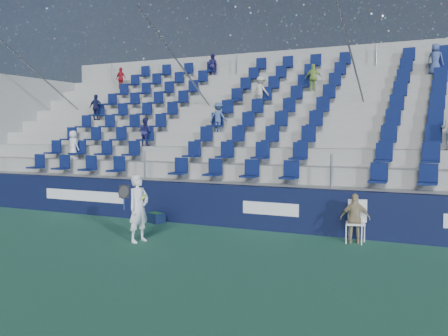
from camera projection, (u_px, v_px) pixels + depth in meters
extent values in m
plane|color=#2E6B50|center=(164.00, 249.00, 11.50)|extent=(70.00, 70.00, 0.00)
cube|color=#0E1434|center=(223.00, 205.00, 14.29)|extent=(24.00, 0.30, 1.20)
cube|color=white|center=(83.00, 196.00, 16.31)|extent=(3.20, 0.02, 0.34)
cube|color=white|center=(270.00, 209.00, 13.50)|extent=(1.60, 0.02, 0.34)
cube|color=#A1A19C|center=(231.00, 203.00, 14.81)|extent=(24.00, 0.85, 1.20)
cube|color=#A1A19C|center=(243.00, 191.00, 15.55)|extent=(24.00, 0.85, 1.70)
cube|color=#A1A19C|center=(253.00, 181.00, 16.30)|extent=(24.00, 0.85, 2.20)
cube|color=#A1A19C|center=(263.00, 172.00, 17.05)|extent=(24.00, 0.85, 2.70)
cube|color=#A1A19C|center=(271.00, 163.00, 17.79)|extent=(24.00, 0.85, 3.20)
cube|color=#A1A19C|center=(279.00, 155.00, 18.54)|extent=(24.00, 0.85, 3.70)
cube|color=#A1A19C|center=(287.00, 148.00, 19.29)|extent=(24.00, 0.85, 4.20)
cube|color=#A1A19C|center=(294.00, 141.00, 20.03)|extent=(24.00, 0.85, 4.70)
cube|color=#A1A19C|center=(300.00, 135.00, 20.78)|extent=(24.00, 0.85, 5.20)
cube|color=#A1A19C|center=(305.00, 123.00, 21.35)|extent=(24.00, 0.50, 6.20)
cube|color=#A1A19C|center=(28.00, 135.00, 22.85)|extent=(0.30, 7.65, 5.20)
cube|color=#0B1645|center=(231.00, 171.00, 14.74)|extent=(16.05, 0.50, 0.70)
cube|color=#0B1645|center=(243.00, 153.00, 15.47)|extent=(16.05, 0.50, 0.70)
cube|color=#0B1645|center=(253.00, 137.00, 16.20)|extent=(16.05, 0.50, 0.70)
cube|color=#0B1645|center=(263.00, 122.00, 16.93)|extent=(16.05, 0.50, 0.70)
cube|color=#0B1645|center=(272.00, 108.00, 17.66)|extent=(16.05, 0.50, 0.70)
cube|color=#0B1645|center=(280.00, 96.00, 18.39)|extent=(16.05, 0.50, 0.70)
cube|color=#0B1645|center=(287.00, 84.00, 19.12)|extent=(16.05, 0.50, 0.70)
cube|color=#0B1645|center=(294.00, 73.00, 19.85)|extent=(16.05, 0.50, 0.70)
cube|color=#0B1645|center=(301.00, 63.00, 20.57)|extent=(16.05, 0.50, 0.70)
cylinder|color=gray|center=(197.00, 89.00, 18.90)|extent=(0.06, 7.68, 4.55)
cylinder|color=gray|center=(358.00, 82.00, 16.30)|extent=(0.06, 7.68, 4.55)
cylinder|color=gray|center=(61.00, 95.00, 21.84)|extent=(0.06, 7.68, 4.55)
imported|color=#3D5588|center=(218.00, 117.00, 17.59)|extent=(0.69, 0.41, 1.05)
imported|color=silver|center=(73.00, 145.00, 18.35)|extent=(0.59, 0.46, 1.06)
imported|color=#1C1B52|center=(145.00, 132.00, 17.96)|extent=(0.53, 0.43, 1.01)
imported|color=#3C4E84|center=(435.00, 59.00, 17.55)|extent=(0.60, 0.44, 1.12)
imported|color=beige|center=(261.00, 91.00, 18.65)|extent=(0.78, 0.58, 1.08)
imported|color=#181B48|center=(96.00, 107.00, 20.99)|extent=(0.66, 0.33, 1.09)
imported|color=#94BB4B|center=(313.00, 78.00, 18.61)|extent=(0.66, 0.40, 1.05)
imported|color=#B41824|center=(121.00, 79.00, 23.45)|extent=(0.65, 0.36, 1.05)
imported|color=#1F1B52|center=(212.00, 65.00, 22.28)|extent=(0.49, 0.39, 1.00)
imported|color=white|center=(139.00, 208.00, 12.20)|extent=(0.51, 0.67, 1.66)
cylinder|color=navy|center=(124.00, 204.00, 12.08)|extent=(0.03, 0.03, 0.28)
torus|color=black|center=(124.00, 192.00, 12.05)|extent=(0.30, 0.17, 0.28)
plane|color=#262626|center=(124.00, 192.00, 12.05)|extent=(0.30, 0.16, 0.29)
sphere|color=#C6E334|center=(142.00, 198.00, 11.89)|extent=(0.07, 0.07, 0.07)
sphere|color=#C6E334|center=(144.00, 197.00, 11.94)|extent=(0.07, 0.07, 0.07)
cube|color=white|center=(355.00, 223.00, 12.09)|extent=(0.54, 0.54, 0.04)
cube|color=white|center=(357.00, 211.00, 12.26)|extent=(0.45, 0.14, 0.56)
cylinder|color=white|center=(346.00, 234.00, 12.02)|extent=(0.03, 0.03, 0.45)
cylinder|color=white|center=(362.00, 236.00, 11.86)|extent=(0.03, 0.03, 0.45)
cylinder|color=white|center=(349.00, 232.00, 12.35)|extent=(0.03, 0.03, 0.45)
cylinder|color=white|center=(364.00, 233.00, 12.19)|extent=(0.03, 0.03, 0.45)
imported|color=tan|center=(355.00, 218.00, 12.03)|extent=(0.76, 0.45, 1.21)
cube|color=#0F1B3A|center=(156.00, 218.00, 14.84)|extent=(0.63, 0.54, 0.29)
cube|color=#1E662D|center=(156.00, 216.00, 14.84)|extent=(0.50, 0.41, 0.18)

